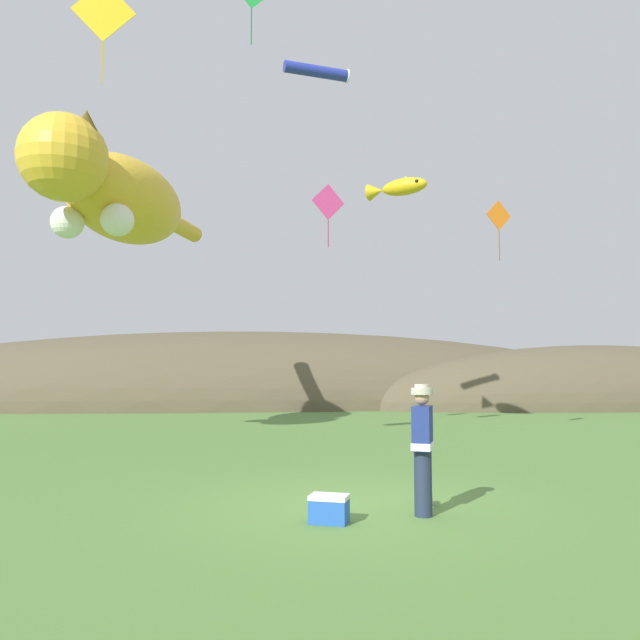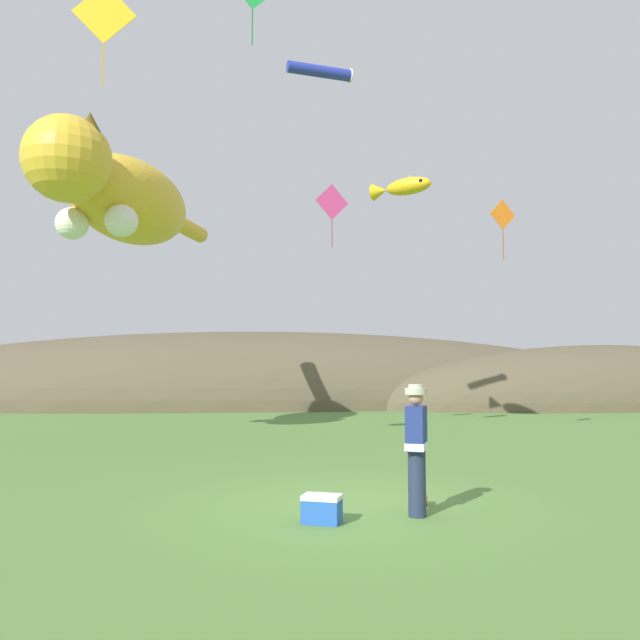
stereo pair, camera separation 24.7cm
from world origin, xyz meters
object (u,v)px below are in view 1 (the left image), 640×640
object	(u,v)px
kite_spool	(425,497)
kite_tube_streamer	(318,71)
festival_attendant	(423,445)
kite_diamond_pink	(328,202)
kite_diamond_orange	(499,216)
kite_giant_cat	(114,195)
kite_diamond_gold	(104,12)
kite_fish_windsock	(398,188)
picnic_cooler	(329,509)

from	to	relation	value
kite_spool	kite_tube_streamer	bearing A→B (deg)	91.07
festival_attendant	kite_tube_streamer	bearing A→B (deg)	89.69
kite_diamond_pink	kite_diamond_orange	bearing A→B (deg)	-27.76
festival_attendant	kite_giant_cat	size ratio (longest dim) A/B	0.18
kite_giant_cat	kite_diamond_gold	distance (m)	6.75
kite_diamond_orange	kite_diamond_gold	xyz separation A→B (m)	(-10.52, -4.13, 2.89)
kite_fish_windsock	kite_diamond_gold	xyz separation A→B (m)	(-8.17, -6.61, 1.41)
kite_spool	kite_giant_cat	world-z (taller)	kite_giant_cat
kite_spool	kite_diamond_pink	bearing A→B (deg)	88.15
kite_tube_streamer	kite_diamond_pink	size ratio (longest dim) A/B	1.01
picnic_cooler	kite_fish_windsock	size ratio (longest dim) A/B	0.29
kite_diamond_orange	kite_tube_streamer	bearing A→B (deg)	165.74
kite_diamond_orange	kite_giant_cat	bearing A→B (deg)	168.85
festival_attendant	kite_diamond_orange	bearing A→B (deg)	59.01
kite_fish_windsock	kite_diamond_pink	bearing A→B (deg)	-179.72
festival_attendant	kite_fish_windsock	bearing A→B (deg)	75.47
kite_tube_streamer	kite_diamond_gold	xyz separation A→B (m)	(-5.31, -5.45, -1.79)
kite_spool	kite_giant_cat	bearing A→B (deg)	121.19
kite_giant_cat	kite_diamond_pink	world-z (taller)	kite_giant_cat
festival_attendant	kite_diamond_pink	bearing A→B (deg)	87.06
kite_tube_streamer	kite_diamond_gold	bearing A→B (deg)	-134.25
kite_tube_streamer	kite_diamond_orange	bearing A→B (deg)	-14.26
festival_attendant	kite_spool	size ratio (longest dim) A/B	6.94
kite_fish_windsock	kite_diamond_pink	distance (m)	2.41
kite_spool	festival_attendant	bearing A→B (deg)	-110.70
kite_fish_windsock	kite_diamond_gold	distance (m)	10.60
kite_spool	kite_fish_windsock	distance (m)	13.48
kite_diamond_gold	kite_diamond_orange	bearing A→B (deg)	21.44
kite_diamond_gold	picnic_cooler	bearing A→B (deg)	-50.71
picnic_cooler	kite_giant_cat	size ratio (longest dim) A/B	0.06
kite_diamond_pink	kite_tube_streamer	bearing A→B (deg)	-114.49
kite_spool	kite_diamond_gold	size ratio (longest dim) A/B	0.12
picnic_cooler	kite_diamond_gold	xyz separation A→B (m)	(-3.93, 4.81, 9.21)
kite_giant_cat	kite_diamond_orange	bearing A→B (deg)	-11.15
kite_giant_cat	kite_fish_windsock	size ratio (longest dim) A/B	4.89
festival_attendant	kite_diamond_orange	xyz separation A→B (m)	(5.26, 8.76, 5.55)
festival_attendant	kite_giant_cat	world-z (taller)	kite_giant_cat
kite_tube_streamer	kite_diamond_pink	world-z (taller)	kite_tube_streamer
picnic_cooler	kite_spool	bearing A→B (deg)	27.01
festival_attendant	kite_tube_streamer	xyz separation A→B (m)	(0.06, 10.08, 10.23)
picnic_cooler	kite_tube_streamer	size ratio (longest dim) A/B	0.27
kite_tube_streamer	kite_diamond_orange	size ratio (longest dim) A/B	1.17
kite_diamond_pink	kite_giant_cat	bearing A→B (deg)	-177.95
kite_fish_windsock	kite_diamond_gold	world-z (taller)	kite_diamond_gold
kite_spool	picnic_cooler	distance (m)	1.75
kite_fish_windsock	kite_tube_streamer	bearing A→B (deg)	-158.00
kite_diamond_orange	kite_diamond_gold	world-z (taller)	kite_diamond_gold
picnic_cooler	kite_diamond_gold	world-z (taller)	kite_diamond_gold
kite_fish_windsock	festival_attendant	bearing A→B (deg)	-104.53
festival_attendant	kite_diamond_pink	world-z (taller)	kite_diamond_pink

